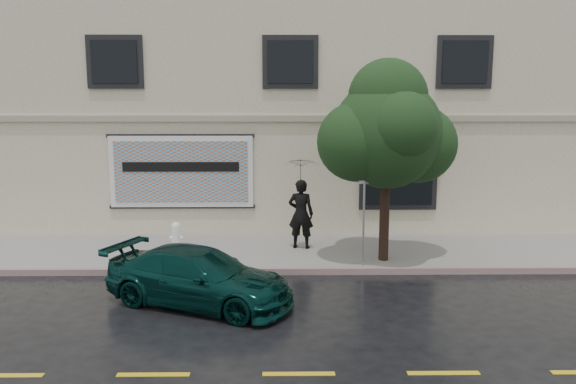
{
  "coord_description": "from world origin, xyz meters",
  "views": [
    {
      "loc": [
        -0.25,
        -11.44,
        4.08
      ],
      "look_at": [
        -0.1,
        2.2,
        1.88
      ],
      "focal_mm": 35.0,
      "sensor_mm": 36.0,
      "label": 1
    }
  ],
  "objects_px": {
    "pedestrian": "(301,214)",
    "fire_hydrant": "(176,238)",
    "street_tree": "(387,134)",
    "car": "(199,277)"
  },
  "relations": [
    {
      "from": "street_tree",
      "to": "fire_hydrant",
      "type": "bearing_deg",
      "value": 172.6
    },
    {
      "from": "pedestrian",
      "to": "street_tree",
      "type": "bearing_deg",
      "value": 162.68
    },
    {
      "from": "pedestrian",
      "to": "fire_hydrant",
      "type": "height_order",
      "value": "pedestrian"
    },
    {
      "from": "car",
      "to": "fire_hydrant",
      "type": "bearing_deg",
      "value": 41.17
    },
    {
      "from": "pedestrian",
      "to": "fire_hydrant",
      "type": "xyz_separation_m",
      "value": [
        -3.28,
        -0.5,
        -0.54
      ]
    },
    {
      "from": "car",
      "to": "pedestrian",
      "type": "bearing_deg",
      "value": -6.01
    },
    {
      "from": "pedestrian",
      "to": "fire_hydrant",
      "type": "distance_m",
      "value": 3.36
    },
    {
      "from": "car",
      "to": "fire_hydrant",
      "type": "distance_m",
      "value": 3.56
    },
    {
      "from": "car",
      "to": "pedestrian",
      "type": "height_order",
      "value": "pedestrian"
    },
    {
      "from": "street_tree",
      "to": "car",
      "type": "bearing_deg",
      "value": -147.44
    }
  ]
}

